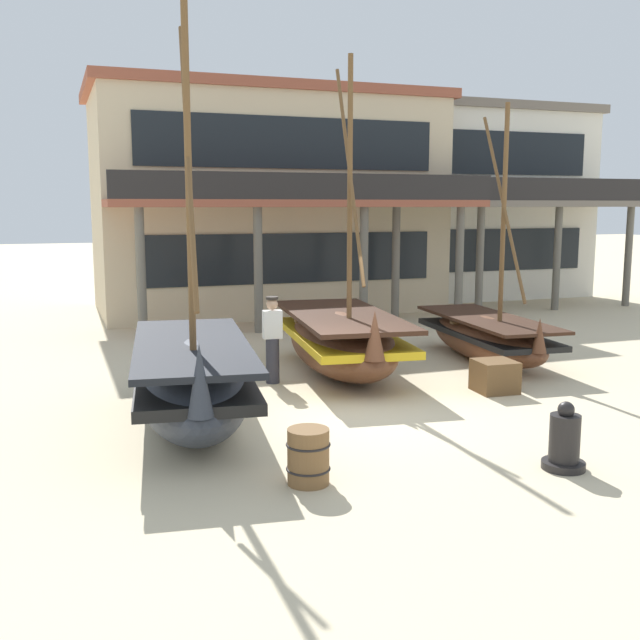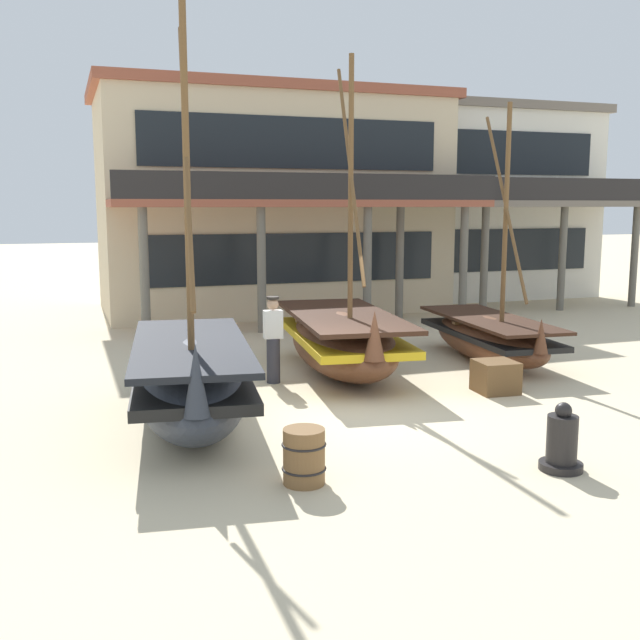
# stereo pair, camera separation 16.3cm
# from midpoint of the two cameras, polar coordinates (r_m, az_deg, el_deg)

# --- Properties ---
(ground_plane) EXTENTS (120.00, 120.00, 0.00)m
(ground_plane) POSITION_cam_midpoint_polar(r_m,az_deg,el_deg) (12.48, 1.20, -7.03)
(ground_plane) COLOR beige
(fishing_boat_near_left) EXTENTS (2.32, 4.95, 6.22)m
(fishing_boat_near_left) POSITION_cam_midpoint_polar(r_m,az_deg,el_deg) (11.64, -10.19, -4.56)
(fishing_boat_near_left) COLOR #2D333D
(fishing_boat_near_left) RESTS_ON ground
(fishing_boat_centre_large) EXTENTS (2.50, 4.99, 6.18)m
(fishing_boat_centre_large) POSITION_cam_midpoint_polar(r_m,az_deg,el_deg) (15.07, 1.36, -1.56)
(fishing_boat_centre_large) COLOR brown
(fishing_boat_centre_large) RESTS_ON ground
(fishing_boat_far_right) EXTENTS (1.88, 4.52, 5.48)m
(fishing_boat_far_right) POSITION_cam_midpoint_polar(r_m,az_deg,el_deg) (16.73, 12.47, -1.22)
(fishing_boat_far_right) COLOR brown
(fishing_boat_far_right) RESTS_ON ground
(fisherman_by_hull) EXTENTS (0.38, 0.26, 1.68)m
(fisherman_by_hull) POSITION_cam_midpoint_polar(r_m,az_deg,el_deg) (14.27, -4.01, -1.59)
(fisherman_by_hull) COLOR #33333D
(fisherman_by_hull) RESTS_ON ground
(capstan_winch) EXTENTS (0.56, 0.56, 0.90)m
(capstan_winch) POSITION_cam_midpoint_polar(r_m,az_deg,el_deg) (10.24, 17.86, -8.95)
(capstan_winch) COLOR black
(capstan_winch) RESTS_ON ground
(wooden_barrel) EXTENTS (0.56, 0.56, 0.70)m
(wooden_barrel) POSITION_cam_midpoint_polar(r_m,az_deg,el_deg) (9.27, -1.42, -10.45)
(wooden_barrel) COLOR brown
(wooden_barrel) RESTS_ON ground
(cargo_crate) EXTENTS (0.75, 0.75, 0.59)m
(cargo_crate) POSITION_cam_midpoint_polar(r_m,az_deg,el_deg) (14.03, 12.98, -4.23)
(cargo_crate) COLOR brown
(cargo_crate) RESTS_ON ground
(harbor_building_main) EXTENTS (11.18, 7.85, 7.02)m
(harbor_building_main) POSITION_cam_midpoint_polar(r_m,az_deg,el_deg) (24.66, -4.37, 9.06)
(harbor_building_main) COLOR beige
(harbor_building_main) RESTS_ON ground
(harbor_building_annex) EXTENTS (10.59, 9.72, 7.02)m
(harbor_building_annex) POSITION_cam_midpoint_polar(r_m,az_deg,el_deg) (29.38, 8.59, 8.94)
(harbor_building_annex) COLOR silver
(harbor_building_annex) RESTS_ON ground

